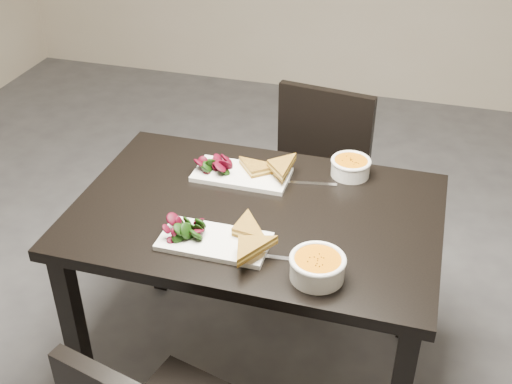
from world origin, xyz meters
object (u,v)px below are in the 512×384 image
Objects in this scene: plate_near at (214,241)px; soup_bowl_near at (317,266)px; chair_far at (314,177)px; soup_bowl_far at (351,166)px; table at (256,234)px; plate_far at (242,175)px.

plate_near is 0.34m from soup_bowl_near.
chair_far reaches higher than soup_bowl_far.
chair_far reaches higher than table.
soup_bowl_near is at bearing -51.42° from plate_far.
soup_bowl_near is 0.59m from plate_far.
soup_bowl_near reaches higher than plate_far.
table is 0.40m from soup_bowl_near.
soup_bowl_near is at bearing -11.12° from plate_near.
plate_near is at bearing 168.88° from soup_bowl_near.
plate_near reaches higher than table.
chair_far is 1.02m from soup_bowl_near.
plate_far is (-0.37, 0.46, -0.03)m from soup_bowl_near.
chair_far reaches higher than soup_bowl_near.
plate_far is (-0.11, 0.18, 0.11)m from table.
plate_far is (-0.03, 0.39, 0.00)m from plate_near.
plate_far is at bearing 119.92° from table.
chair_far is at bearing 70.75° from plate_far.
soup_bowl_far reaches higher than plate_far.
table is 0.70m from chair_far.
chair_far reaches higher than plate_near.
table is 0.42m from soup_bowl_far.
soup_bowl_near is 1.13× the size of soup_bowl_far.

